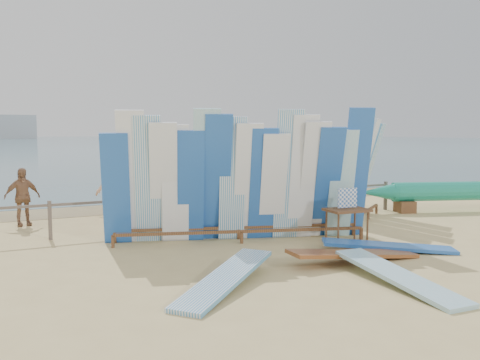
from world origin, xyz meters
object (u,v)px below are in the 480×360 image
outrigger_canoe (459,192)px  beach_chair_left (203,213)px  flat_board_c (354,262)px  beachgoer_5 (163,179)px  beachgoer_extra_1 (22,197)px  vendor_table (347,225)px  flat_board_e (225,288)px  flat_board_d (388,251)px  beachgoer_10 (328,176)px  beach_chair_right (193,210)px  beachgoer_4 (175,190)px  beachgoer_2 (139,190)px  beachgoer_8 (343,181)px  side_surfboard_rack (361,172)px  flat_board_b (398,285)px  stroller (227,202)px  beachgoer_3 (114,185)px  main_surfboard_rack (240,182)px

outrigger_canoe → beach_chair_left: size_ratio=7.51×
flat_board_c → beachgoer_5: (-1.01, 8.52, 0.91)m
beachgoer_5 → beachgoer_extra_1: size_ratio=1.19×
vendor_table → flat_board_e: 4.23m
flat_board_d → beachgoer_5: beachgoer_5 is taller
outrigger_canoe → vendor_table: vendor_table is taller
flat_board_c → beachgoer_extra_1: 8.75m
flat_board_d → beachgoer_extra_1: beachgoer_extra_1 is taller
flat_board_c → beachgoer_10: 8.35m
beach_chair_right → beachgoer_4: bearing=175.7°
beachgoer_2 → beachgoer_8: 6.58m
flat_board_e → beachgoer_8: size_ratio=1.52×
side_surfboard_rack → beachgoer_5: size_ratio=1.63×
flat_board_b → beachgoer_extra_1: beachgoer_extra_1 is taller
stroller → flat_board_e: bearing=-99.7°
outrigger_canoe → flat_board_c: 7.74m
stroller → flat_board_c: bearing=-74.5°
beach_chair_right → beachgoer_3: bearing=102.0°
vendor_table → beachgoer_extra_1: 8.35m
vendor_table → beach_chair_left: vendor_table is taller
main_surfboard_rack → outrigger_canoe: (8.04, 0.84, -0.75)m
flat_board_c → flat_board_d: flat_board_c is taller
flat_board_b → beachgoer_10: 9.77m
vendor_table → beachgoer_4: beachgoer_4 is taller
vendor_table → beachgoer_extra_1: size_ratio=0.80×
flat_board_e → flat_board_b: (2.56, -1.09, 0.00)m
main_surfboard_rack → beachgoer_extra_1: bearing=152.9°
outrigger_canoe → beach_chair_right: 8.27m
flat_board_e → beachgoer_8: bearing=90.7°
vendor_table → beachgoer_extra_1: beachgoer_extra_1 is taller
flat_board_b → beachgoer_4: 7.20m
beachgoer_10 → beachgoer_2: size_ratio=0.98×
flat_board_b → beachgoer_8: size_ratio=1.52×
beachgoer_10 → beachgoer_5: beachgoer_10 is taller
beachgoer_3 → beachgoer_4: size_ratio=0.99×
beach_chair_right → beachgoer_8: bearing=-42.8°
side_surfboard_rack → beachgoer_2: side_surfboard_rack is taller
main_surfboard_rack → beachgoer_10: (5.64, 4.37, -0.42)m
beachgoer_10 → flat_board_d: bearing=127.1°
beach_chair_right → beachgoer_2: (-1.69, -0.47, 0.69)m
beach_chair_left → stroller: (0.97, 0.50, 0.20)m
flat_board_d → beachgoer_2: 6.48m
beachgoer_8 → beachgoer_extra_1: bearing=-71.0°
flat_board_e → stroller: bearing=115.1°
flat_board_c → beachgoer_4: (-1.64, 5.55, 0.88)m
beachgoer_3 → beach_chair_left: bearing=-20.0°
side_surfboard_rack → flat_board_b: bearing=-161.1°
flat_board_b → beachgoer_10: (4.84, 8.44, 0.92)m
flat_board_d → beach_chair_right: bearing=51.1°
beachgoer_8 → beachgoer_10: bearing=-172.5°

